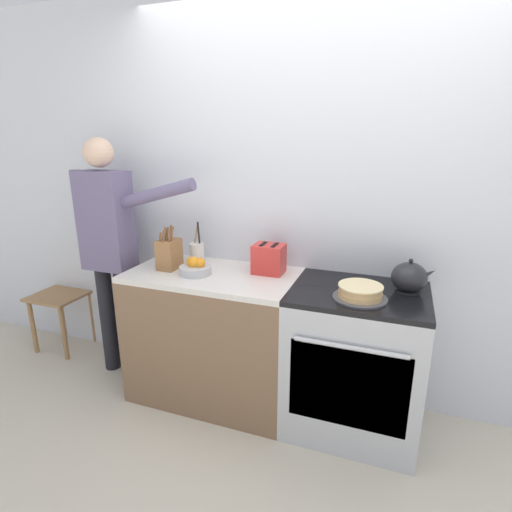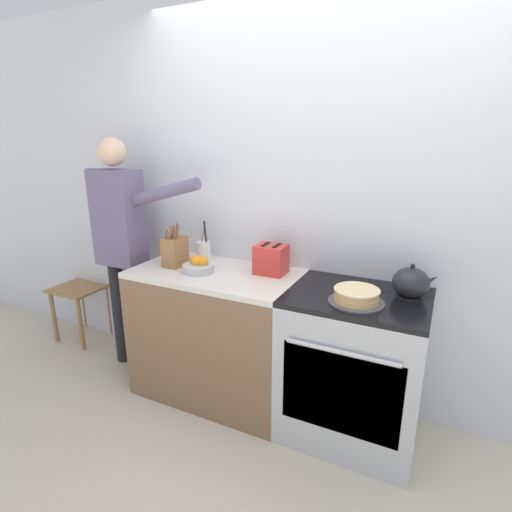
% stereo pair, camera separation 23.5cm
% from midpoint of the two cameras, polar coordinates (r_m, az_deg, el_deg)
% --- Properties ---
extents(ground_plane, '(16.00, 16.00, 0.00)m').
position_cam_midpoint_polar(ground_plane, '(2.54, 7.60, -25.67)').
color(ground_plane, beige).
extents(wall_back, '(8.00, 0.04, 2.60)m').
position_cam_midpoint_polar(wall_back, '(2.51, 13.27, 6.95)').
color(wall_back, silver).
rests_on(wall_back, ground_plane).
extents(counter_cabinet, '(1.07, 0.59, 0.88)m').
position_cam_midpoint_polar(counter_cabinet, '(2.72, -3.13, -11.03)').
color(counter_cabinet, brown).
rests_on(counter_cabinet, ground_plane).
extents(stove_range, '(0.75, 0.62, 0.88)m').
position_cam_midpoint_polar(stove_range, '(2.46, 16.39, -14.97)').
color(stove_range, '#B7BABF').
rests_on(stove_range, ground_plane).
extents(layer_cake, '(0.29, 0.29, 0.08)m').
position_cam_midpoint_polar(layer_cake, '(2.15, 17.24, -5.60)').
color(layer_cake, '#4C4C51').
rests_on(layer_cake, stove_range).
extents(tea_kettle, '(0.24, 0.19, 0.19)m').
position_cam_midpoint_polar(tea_kettle, '(2.31, 24.06, -3.57)').
color(tea_kettle, '#232328').
rests_on(tea_kettle, stove_range).
extents(knife_block, '(0.11, 0.15, 0.29)m').
position_cam_midpoint_polar(knife_block, '(2.66, -9.06, 0.65)').
color(knife_block, olive).
rests_on(knife_block, counter_cabinet).
extents(utensil_crock, '(0.10, 0.10, 0.28)m').
position_cam_midpoint_polar(utensil_crock, '(2.77, -5.11, 0.78)').
color(utensil_crock, silver).
rests_on(utensil_crock, counter_cabinet).
extents(fruit_bowl, '(0.20, 0.20, 0.11)m').
position_cam_midpoint_polar(fruit_bowl, '(2.53, -5.62, -1.41)').
color(fruit_bowl, '#B7BABF').
rests_on(fruit_bowl, counter_cabinet).
extents(toaster, '(0.21, 0.15, 0.19)m').
position_cam_midpoint_polar(toaster, '(2.49, 4.86, -0.50)').
color(toaster, red).
rests_on(toaster, counter_cabinet).
extents(person_baker, '(0.95, 0.20, 1.70)m').
position_cam_midpoint_polar(person_baker, '(2.98, -16.62, 2.75)').
color(person_baker, black).
rests_on(person_baker, ground_plane).
extents(dining_chair, '(0.40, 0.40, 0.88)m').
position_cam_midpoint_polar(dining_chair, '(3.73, -21.42, -3.23)').
color(dining_chair, '#997047').
rests_on(dining_chair, ground_plane).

